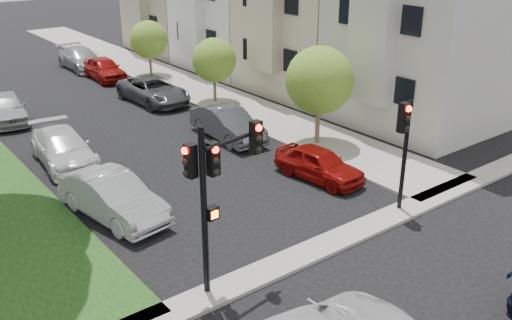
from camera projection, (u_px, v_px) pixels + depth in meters
ground at (366, 281)px, 15.77m from camera, size 140.00×140.00×0.00m
sidewalk_right at (160, 75)px, 37.12m from camera, size 3.50×44.00×0.12m
sidewalk_cross at (317, 249)px, 17.21m from camera, size 60.00×1.00×0.12m
small_tree_a at (319, 80)px, 24.42m from camera, size 2.95×2.95×4.43m
small_tree_b at (214, 60)px, 30.62m from camera, size 2.39×2.39×3.58m
small_tree_c at (149, 40)px, 36.06m from camera, size 2.39×2.39×3.58m
traffic_signal_main at (215, 179)px, 14.22m from camera, size 2.32×0.61×4.74m
traffic_signal_secondary at (404, 137)px, 18.53m from camera, size 0.49×0.40×3.95m
car_parked_0 at (319, 164)px, 21.87m from camera, size 1.90×3.89×1.28m
car_parked_1 at (228, 124)px, 25.99m from camera, size 1.73×4.50×1.46m
car_parked_2 at (154, 90)px, 31.36m from camera, size 2.53×5.09×1.39m
car_parked_3 at (104, 69)px, 35.99m from camera, size 1.81×4.20×1.41m
car_parked_4 at (81, 59)px, 38.64m from camera, size 2.03×4.95×1.43m
car_parked_5 at (113, 197)px, 18.95m from camera, size 2.30×4.74×1.50m
car_parked_6 at (63, 148)px, 23.27m from camera, size 2.36×4.90×1.38m
car_parked_7 at (7, 108)px, 28.24m from camera, size 2.32×4.43×1.44m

